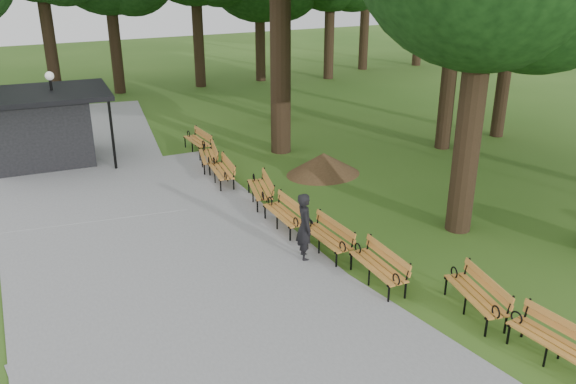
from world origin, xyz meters
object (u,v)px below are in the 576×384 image
person (305,227)px  bench_3 (326,237)px  bench_1 (475,295)px  bench_7 (208,156)px  dirt_mound (323,164)px  bench_0 (555,343)px  bench_8 (197,141)px  bench_2 (378,267)px  bench_4 (284,215)px  bench_6 (221,171)px  kiosk (42,127)px  bench_5 (260,190)px  lamp_post (53,98)px

person → bench_3: 0.79m
bench_1 → bench_7: bearing=-158.4°
person → dirt_mound: 6.47m
bench_0 → bench_8: 15.74m
person → bench_2: (0.86, -1.89, -0.45)m
person → bench_1: size_ratio=0.94×
dirt_mound → bench_1: bearing=-101.7°
person → bench_4: person is taller
bench_6 → bench_8: (0.55, 3.78, 0.00)m
bench_0 → bench_1: bearing=178.1°
kiosk → bench_5: (5.30, -7.47, -0.92)m
person → bench_6: size_ratio=0.94×
bench_6 → bench_7: size_ratio=1.00×
bench_3 → lamp_post: bearing=-156.7°
bench_1 → kiosk: bearing=-142.2°
bench_7 → bench_5: bearing=18.1°
bench_3 → person: bearing=-90.0°
bench_2 → bench_4: 3.73m
bench_0 → bench_7: 13.73m
person → bench_0: (1.97, -5.83, -0.45)m
kiosk → bench_1: kiosk is taller
dirt_mound → bench_1: (-1.89, -9.10, 0.05)m
kiosk → bench_5: kiosk is taller
bench_4 → bench_5: (0.26, 2.08, 0.00)m
bench_4 → bench_5: same height
bench_5 → bench_0: bearing=23.9°
bench_1 → bench_6: same height
bench_0 → bench_4: 7.80m
bench_2 → bench_5: (-0.21, 5.78, 0.00)m
dirt_mound → bench_8: size_ratio=1.20×
bench_0 → bench_6: same height
person → bench_7: (0.46, 7.82, -0.45)m
bench_1 → bench_3: bearing=-147.4°
bench_1 → bench_5: size_ratio=1.00×
bench_8 → lamp_post: bearing=-106.3°
bench_7 → bench_8: bearing=-174.5°
bench_3 → bench_0: bearing=13.0°
bench_8 → bench_4: bearing=-3.8°
person → lamp_post: 12.09m
bench_3 → bench_8: 9.87m
bench_1 → bench_4: same height
dirt_mound → bench_2: (-2.95, -7.09, 0.05)m
kiosk → bench_1: size_ratio=2.29×
bench_1 → bench_3: size_ratio=1.00×
bench_0 → bench_4: same height
bench_6 → bench_4: bearing=10.8°
lamp_post → bench_5: lamp_post is taller
bench_0 → bench_1: same height
kiosk → bench_8: size_ratio=2.29×
lamp_post → bench_8: 5.52m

